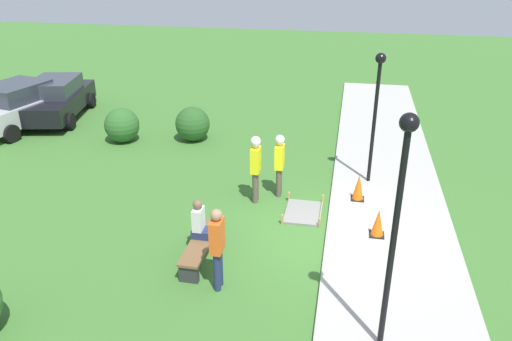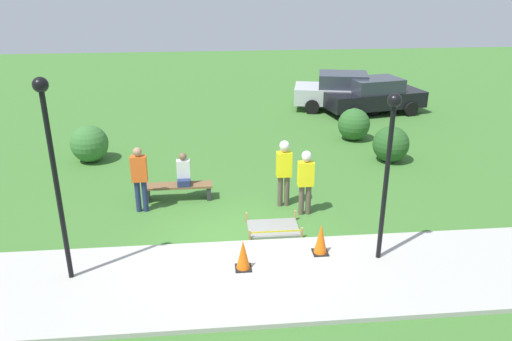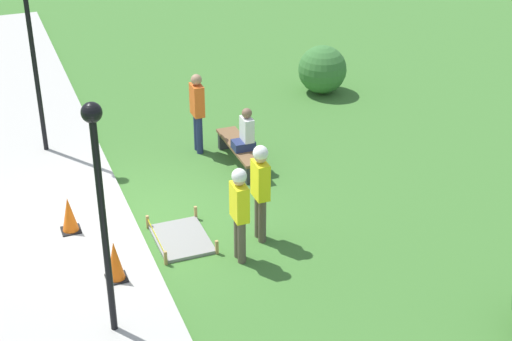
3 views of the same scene
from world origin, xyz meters
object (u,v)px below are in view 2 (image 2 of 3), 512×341
park_bench (178,189)px  bystander_in_orange_shirt (140,176)px  lamppost_near (389,154)px  parked_car_black (374,96)px  traffic_cone_near_patch (243,255)px  person_seated_on_bench (184,172)px  traffic_cone_far_patch (321,239)px  lamppost_far (52,154)px  worker_assistant (306,177)px  parked_car_silver (342,91)px  worker_supervisor (284,167)px

park_bench → bystander_in_orange_shirt: size_ratio=1.07×
park_bench → lamppost_near: 6.15m
park_bench → lamppost_near: bearing=-39.0°
park_bench → parked_car_black: 11.61m
traffic_cone_near_patch → person_seated_on_bench: bearing=109.3°
traffic_cone_near_patch → traffic_cone_far_patch: (1.74, 0.45, 0.02)m
traffic_cone_far_patch → park_bench: (-3.26, 3.33, -0.13)m
lamppost_near → parked_car_black: 12.53m
traffic_cone_near_patch → lamppost_far: (-3.51, 0.04, 2.33)m
parked_car_black → traffic_cone_near_patch: bearing=-130.8°
traffic_cone_near_patch → worker_assistant: 3.18m
worker_assistant → parked_car_silver: size_ratio=0.38×
lamppost_far → bystander_in_orange_shirt: bearing=70.8°
park_bench → worker_assistant: 3.59m
lamppost_near → parked_car_black: lamppost_near is taller
worker_assistant → bystander_in_orange_shirt: 4.25m
worker_supervisor → parked_car_silver: bearing=67.0°
bystander_in_orange_shirt → lamppost_far: bearing=-109.2°
worker_assistant → traffic_cone_far_patch: bearing=-91.4°
traffic_cone_near_patch → parked_car_black: (6.65, 12.01, 0.36)m
worker_supervisor → lamppost_near: lamppost_near is taller
bystander_in_orange_shirt → worker_supervisor: bearing=-0.4°
parked_car_silver → lamppost_far: bearing=-112.4°
traffic_cone_near_patch → parked_car_silver: 13.96m
traffic_cone_near_patch → lamppost_near: lamppost_near is taller
park_bench → worker_supervisor: size_ratio=1.03×
lamppost_near → parked_car_black: size_ratio=0.79×
lamppost_near → worker_supervisor: bearing=119.0°
parked_car_silver → worker_assistant: bearing=-97.1°
park_bench → parked_car_black: (8.17, 8.23, 0.47)m
park_bench → traffic_cone_far_patch: bearing=-45.6°
person_seated_on_bench → bystander_in_orange_shirt: bearing=-147.7°
traffic_cone_far_patch → lamppost_near: lamppost_near is taller
lamppost_near → lamppost_far: 6.47m
bystander_in_orange_shirt → lamppost_far: lamppost_far is taller
worker_assistant → parked_car_silver: 10.92m
traffic_cone_near_patch → worker_supervisor: bearing=67.2°
worker_supervisor → parked_car_silver: size_ratio=0.40×
traffic_cone_near_patch → worker_assistant: (1.79, 2.56, 0.60)m
traffic_cone_near_patch → person_seated_on_bench: (-1.34, 3.83, 0.36)m
parked_car_black → parked_car_silver: bearing=133.2°
traffic_cone_far_patch → person_seated_on_bench: size_ratio=0.79×
worker_supervisor → parked_car_silver: worker_supervisor is taller
traffic_cone_far_patch → parked_car_black: bearing=66.9°
bystander_in_orange_shirt → lamppost_near: 6.33m
worker_assistant → parked_car_black: bearing=62.7°
parked_car_silver → lamppost_near: bearing=-88.6°
worker_assistant → lamppost_near: (1.17, -2.40, 1.46)m
traffic_cone_far_patch → lamppost_far: lamppost_far is taller
traffic_cone_near_patch → bystander_in_orange_shirt: size_ratio=0.38×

